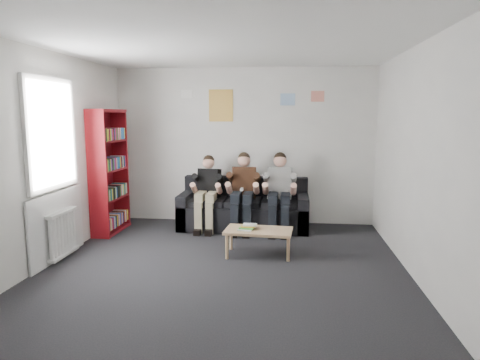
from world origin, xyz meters
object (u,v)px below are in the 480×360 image
Objects in this scene: bookshelf at (110,171)px; person_left at (207,193)px; sofa at (244,210)px; person_middle at (243,192)px; coffee_table at (258,233)px; person_right at (279,193)px.

bookshelf is 1.60m from person_left.
bookshelf is at bearing -166.56° from sofa.
person_middle is at bearing 7.87° from person_left.
person_middle is at bearing 105.56° from coffee_table.
bookshelf is 1.54× the size of person_middle.
coffee_table is 1.33m from person_middle.
coffee_table is 0.70× the size of person_right.
sofa is at bearing 103.52° from coffee_table.
person_right is (1.19, -0.00, 0.02)m from person_left.
coffee_table is at bearing -19.35° from bookshelf.
person_middle is (-0.00, -0.20, 0.34)m from sofa.
sofa is 1.48m from coffee_table.
sofa is at bearing 89.77° from person_middle.
person_right is (0.60, -0.20, 0.34)m from sofa.
bookshelf is at bearing -160.14° from person_left.
person_left is at bearing 179.43° from person_middle.
person_left is at bearing 13.00° from bookshelf.
person_left is at bearing -162.06° from sofa.
sofa is 1.08× the size of bookshelf.
person_left is (-0.60, -0.19, 0.32)m from sofa.
coffee_table is (2.47, -0.93, -0.67)m from bookshelf.
sofa is 1.67× the size of person_middle.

